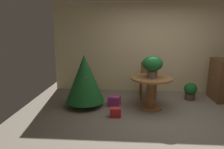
{
  "coord_description": "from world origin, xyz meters",
  "views": [
    {
      "loc": [
        -0.84,
        -3.99,
        1.84
      ],
      "look_at": [
        -1.16,
        0.42,
        0.87
      ],
      "focal_mm": 33.61,
      "sensor_mm": 36.0,
      "label": 1
    }
  ],
  "objects_px": {
    "flower_vase": "(152,65)",
    "wooden_cabinet": "(223,80)",
    "potted_plant": "(190,91)",
    "round_dining_table": "(151,88)",
    "holiday_tree": "(85,78)",
    "gift_box_purple": "(114,101)",
    "wooden_chair_far": "(148,78)",
    "gift_box_red": "(115,112)"
  },
  "relations": [
    {
      "from": "gift_box_purple",
      "to": "wooden_cabinet",
      "type": "bearing_deg",
      "value": 12.97
    },
    {
      "from": "round_dining_table",
      "to": "holiday_tree",
      "type": "xyz_separation_m",
      "value": [
        -1.55,
        0.03,
        0.19
      ]
    },
    {
      "from": "wooden_cabinet",
      "to": "wooden_chair_far",
      "type": "bearing_deg",
      "value": 177.96
    },
    {
      "from": "round_dining_table",
      "to": "holiday_tree",
      "type": "height_order",
      "value": "holiday_tree"
    },
    {
      "from": "potted_plant",
      "to": "wooden_cabinet",
      "type": "bearing_deg",
      "value": 4.05
    },
    {
      "from": "wooden_chair_far",
      "to": "gift_box_purple",
      "type": "relative_size",
      "value": 3.07
    },
    {
      "from": "flower_vase",
      "to": "holiday_tree",
      "type": "height_order",
      "value": "holiday_tree"
    },
    {
      "from": "round_dining_table",
      "to": "wooden_chair_far",
      "type": "height_order",
      "value": "wooden_chair_far"
    },
    {
      "from": "potted_plant",
      "to": "gift_box_purple",
      "type": "bearing_deg",
      "value": -163.43
    },
    {
      "from": "round_dining_table",
      "to": "holiday_tree",
      "type": "bearing_deg",
      "value": 178.94
    },
    {
      "from": "wooden_chair_far",
      "to": "potted_plant",
      "type": "xyz_separation_m",
      "value": [
        1.1,
        -0.13,
        -0.3
      ]
    },
    {
      "from": "round_dining_table",
      "to": "gift_box_red",
      "type": "height_order",
      "value": "round_dining_table"
    },
    {
      "from": "round_dining_table",
      "to": "gift_box_red",
      "type": "xyz_separation_m",
      "value": [
        -0.8,
        -0.53,
        -0.4
      ]
    },
    {
      "from": "wooden_cabinet",
      "to": "holiday_tree",
      "type": "bearing_deg",
      "value": -168.14
    },
    {
      "from": "round_dining_table",
      "to": "wooden_cabinet",
      "type": "distance_m",
      "value": 2.07
    },
    {
      "from": "gift_box_purple",
      "to": "potted_plant",
      "type": "height_order",
      "value": "potted_plant"
    },
    {
      "from": "holiday_tree",
      "to": "gift_box_purple",
      "type": "relative_size",
      "value": 4.01
    },
    {
      "from": "flower_vase",
      "to": "potted_plant",
      "type": "distance_m",
      "value": 1.55
    },
    {
      "from": "round_dining_table",
      "to": "gift_box_red",
      "type": "bearing_deg",
      "value": -146.48
    },
    {
      "from": "round_dining_table",
      "to": "gift_box_purple",
      "type": "bearing_deg",
      "value": 172.19
    },
    {
      "from": "wooden_chair_far",
      "to": "gift_box_purple",
      "type": "height_order",
      "value": "wooden_chair_far"
    },
    {
      "from": "flower_vase",
      "to": "gift_box_purple",
      "type": "bearing_deg",
      "value": 169.75
    },
    {
      "from": "wooden_chair_far",
      "to": "potted_plant",
      "type": "bearing_deg",
      "value": -6.59
    },
    {
      "from": "round_dining_table",
      "to": "wooden_cabinet",
      "type": "bearing_deg",
      "value": 21.5
    },
    {
      "from": "round_dining_table",
      "to": "wooden_cabinet",
      "type": "height_order",
      "value": "wooden_cabinet"
    },
    {
      "from": "flower_vase",
      "to": "gift_box_red",
      "type": "height_order",
      "value": "flower_vase"
    },
    {
      "from": "wooden_chair_far",
      "to": "holiday_tree",
      "type": "relative_size",
      "value": 0.77
    },
    {
      "from": "flower_vase",
      "to": "wooden_chair_far",
      "type": "bearing_deg",
      "value": 90.13
    },
    {
      "from": "gift_box_purple",
      "to": "wooden_cabinet",
      "type": "xyz_separation_m",
      "value": [
        2.79,
        0.64,
        0.42
      ]
    },
    {
      "from": "gift_box_purple",
      "to": "wooden_cabinet",
      "type": "relative_size",
      "value": 0.29
    },
    {
      "from": "wooden_chair_far",
      "to": "gift_box_purple",
      "type": "distance_m",
      "value": 1.19
    },
    {
      "from": "wooden_cabinet",
      "to": "gift_box_purple",
      "type": "bearing_deg",
      "value": -167.03
    },
    {
      "from": "flower_vase",
      "to": "wooden_cabinet",
      "type": "height_order",
      "value": "flower_vase"
    },
    {
      "from": "wooden_cabinet",
      "to": "round_dining_table",
      "type": "bearing_deg",
      "value": -158.5
    },
    {
      "from": "gift_box_purple",
      "to": "potted_plant",
      "type": "xyz_separation_m",
      "value": [
        1.96,
        0.58,
        0.13
      ]
    },
    {
      "from": "wooden_chair_far",
      "to": "holiday_tree",
      "type": "height_order",
      "value": "holiday_tree"
    },
    {
      "from": "holiday_tree",
      "to": "potted_plant",
      "type": "bearing_deg",
      "value": 14.21
    },
    {
      "from": "round_dining_table",
      "to": "gift_box_red",
      "type": "distance_m",
      "value": 1.04
    },
    {
      "from": "holiday_tree",
      "to": "potted_plant",
      "type": "relative_size",
      "value": 2.71
    },
    {
      "from": "flower_vase",
      "to": "wooden_cabinet",
      "type": "distance_m",
      "value": 2.15
    },
    {
      "from": "round_dining_table",
      "to": "potted_plant",
      "type": "relative_size",
      "value": 2.05
    },
    {
      "from": "round_dining_table",
      "to": "flower_vase",
      "type": "distance_m",
      "value": 0.55
    }
  ]
}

